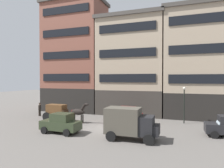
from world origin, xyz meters
The scene contains 12 objects.
ground_plane centered at (0.00, 0.00, 0.00)m, with size 120.00×120.00×0.00m, color #605B56.
building_far_left centered at (-8.59, 10.04, 8.69)m, with size 9.75×6.27×17.30m.
building_center_left centered at (0.78, 10.04, 7.00)m, with size 9.68×6.27×13.92m.
building_center_right centered at (9.36, 10.04, 7.17)m, with size 8.20×6.27×14.26m.
cargo_wagon centered at (-6.23, 1.64, 1.15)m, with size 2.97×1.63×1.98m.
draft_horse centered at (-3.28, 1.64, 1.27)m, with size 2.35×0.68×2.30m.
delivery_truck_near centered at (3.88, -2.61, 1.42)m, with size 4.39×2.21×2.62m.
sedan_light centered at (-2.68, -2.74, 0.91)m, with size 3.74×1.93×1.83m.
sedan_parked_curb centered at (1.70, 3.63, 0.91)m, with size 3.85×2.17×1.83m.
pedestrian_officer centered at (-10.38, 3.66, 0.98)m, with size 0.42×0.42×1.79m.
streetlamp_curbside centered at (8.00, 5.52, 2.67)m, with size 0.32×0.32×4.12m.
fire_hydrant_curbside centered at (-6.27, 5.23, 0.43)m, with size 0.24×0.24×0.83m.
Camera 1 is at (8.16, -18.72, 4.97)m, focal length 32.64 mm.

